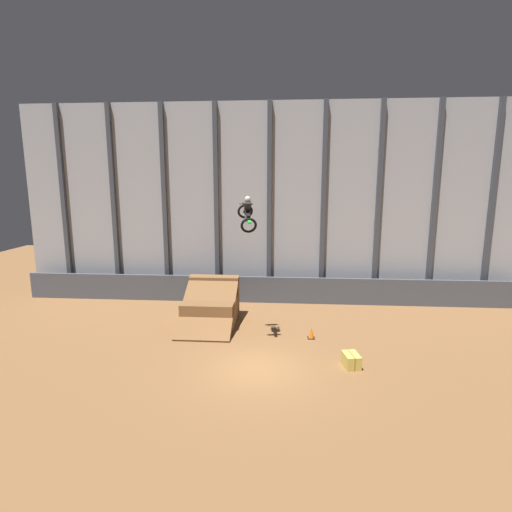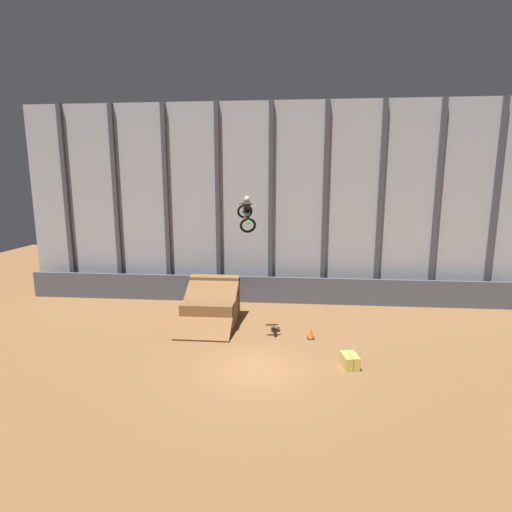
% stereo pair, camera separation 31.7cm
% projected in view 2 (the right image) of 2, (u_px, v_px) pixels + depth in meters
% --- Properties ---
extents(ground_plane, '(60.00, 60.00, 0.00)m').
position_uv_depth(ground_plane, '(256.00, 369.00, 16.40)').
color(ground_plane, brown).
extents(arena_back_wall, '(32.00, 0.40, 12.44)m').
position_uv_depth(arena_back_wall, '(271.00, 203.00, 25.34)').
color(arena_back_wall, '#A3A8B2').
rests_on(arena_back_wall, ground_plane).
extents(lower_barrier, '(31.36, 0.20, 1.67)m').
position_uv_depth(lower_barrier, '(269.00, 290.00, 25.23)').
color(lower_barrier, '#474C56').
rests_on(lower_barrier, ground_plane).
extents(dirt_ramp, '(2.81, 4.19, 2.45)m').
position_uv_depth(dirt_ramp, '(211.00, 307.00, 21.82)').
color(dirt_ramp, brown).
rests_on(dirt_ramp, ground_plane).
extents(rider_bike_solo, '(1.08, 1.90, 1.67)m').
position_uv_depth(rider_bike_solo, '(247.00, 214.00, 17.96)').
color(rider_bike_solo, black).
extents(traffic_cone_near_ramp, '(0.36, 0.36, 0.58)m').
position_uv_depth(traffic_cone_near_ramp, '(311.00, 333.00, 19.53)').
color(traffic_cone_near_ramp, black).
rests_on(traffic_cone_near_ramp, ground_plane).
extents(hay_bale_trackside, '(0.75, 0.99, 0.57)m').
position_uv_depth(hay_bale_trackside, '(350.00, 361.00, 16.52)').
color(hay_bale_trackside, '#CCB751').
rests_on(hay_bale_trackside, ground_plane).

